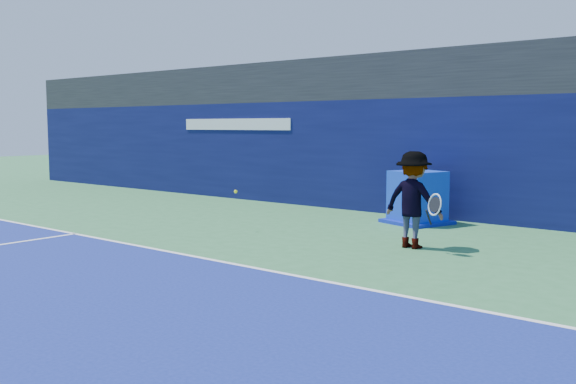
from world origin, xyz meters
The scene contains 7 objects.
ground centered at (0.00, 0.00, 0.00)m, with size 80.00×80.00×0.00m, color #32703F.
baseline centered at (0.00, 3.00, 0.01)m, with size 24.00×0.10×0.01m, color white.
stadium_band centered at (0.00, 11.50, 3.60)m, with size 36.00×3.00×1.20m, color black.
back_wall_assembly centered at (0.00, 10.50, 1.50)m, with size 36.00×1.03×3.00m.
equipment_cart centered at (-0.10, 9.03, 0.57)m, with size 1.63×1.63×1.24m.
tennis_player centered at (1.30, 6.23, 0.92)m, with size 1.36×0.75×1.83m.
tennis_ball centered at (-2.63, 5.48, 0.87)m, with size 0.07×0.07×0.07m.
Camera 1 is at (7.09, -4.55, 2.31)m, focal length 40.00 mm.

